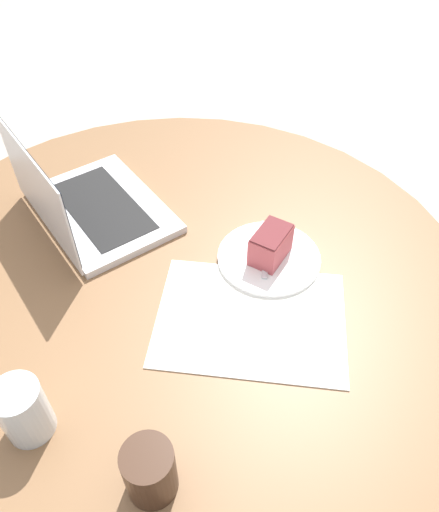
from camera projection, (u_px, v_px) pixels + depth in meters
The scene contains 9 objects.
ground_plane at pixel (186, 436), 1.56m from camera, with size 12.00×12.00×0.00m, color #B7AD9E.
dining_table at pixel (173, 323), 1.13m from camera, with size 1.27×1.27×0.74m.
paper_document at pixel (251, 318), 0.95m from camera, with size 0.41×0.35×0.00m.
plate at pixel (269, 258), 1.06m from camera, with size 0.22×0.22×0.01m.
cake_slice at pixel (271, 245), 1.03m from camera, with size 0.07×0.10×0.07m.
fork at pixel (266, 243), 1.08m from camera, with size 0.06×0.17×0.00m.
coffee_glass at pixel (150, 471), 0.70m from camera, with size 0.08×0.08×0.10m.
water_glass at pixel (23, 411), 0.76m from camera, with size 0.08×0.08×0.11m.
laptop at pixel (88, 205), 1.13m from camera, with size 0.43×0.40×0.23m.
Camera 1 is at (0.35, -0.60, 1.51)m, focal length 35.00 mm.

